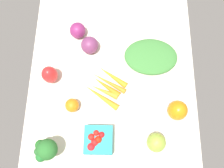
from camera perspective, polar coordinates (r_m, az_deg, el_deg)
name	(u,v)px	position (r cm, az deg, el deg)	size (l,w,h in cm)	color
tablecloth	(112,86)	(114.33, 0.00, -0.49)	(104.00, 76.00, 2.00)	beige
carrot_bunch	(106,87)	(111.78, -1.35, -0.63)	(21.78, 19.66, 2.85)	orange
leafy_greens_clump	(151,57)	(117.95, 8.93, 6.26)	(24.82, 18.47, 4.11)	#3B7A36
broccoli_head	(46,150)	(103.16, -15.00, -14.41)	(8.94, 9.18, 12.45)	#A7C77D
heirloom_tomato_orange	(72,105)	(109.01, -9.16, -4.87)	(6.07, 6.07, 6.07)	orange
berry_basket	(98,140)	(105.32, -3.31, -12.76)	(11.68, 11.68, 6.29)	teal
red_onion_near_basket	(90,45)	(117.36, -5.16, 8.88)	(8.16, 8.16, 8.16)	#71315C
bell_pepper_red	(50,75)	(113.31, -14.12, 2.10)	(7.00, 7.00, 9.87)	red
bell_pepper_orange	(177,110)	(108.89, 14.82, -5.88)	(8.40, 8.40, 9.60)	orange
heirloom_tomato_green	(156,142)	(105.58, 10.14, -13.09)	(7.93, 7.93, 7.93)	#89A639
red_onion_center	(78,30)	(122.18, -7.89, 12.10)	(7.62, 7.62, 7.62)	#7F255D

